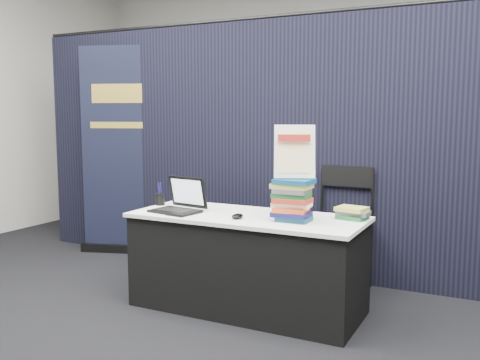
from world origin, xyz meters
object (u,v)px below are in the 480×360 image
display_table (247,262)px  book_stack_short (353,213)px  book_stack_tall (292,200)px  info_sign (294,152)px  pullup_banner (122,163)px  stacking_chair (340,223)px  laptop (178,204)px

display_table → book_stack_short: book_stack_short is taller
display_table → book_stack_tall: book_stack_tall is taller
book_stack_short → display_table: bearing=-164.7°
book_stack_tall → book_stack_short: book_stack_tall is taller
book_stack_short → info_sign: info_sign is taller
pullup_banner → stacking_chair: pullup_banner is taller
display_table → book_stack_tall: size_ratio=5.82×
laptop → stacking_chair: 1.42m
book_stack_tall → pullup_banner: 2.59m
display_table → pullup_banner: size_ratio=0.80×
laptop → info_sign: bearing=13.7°
stacking_chair → pullup_banner: bearing=177.5°
pullup_banner → stacking_chair: size_ratio=2.11×
book_stack_tall → info_sign: bearing=90.0°
display_table → pullup_banner: bearing=154.4°
laptop → pullup_banner: 1.79m
laptop → pullup_banner: size_ratio=0.18×
book_stack_tall → pullup_banner: size_ratio=0.14×
info_sign → pullup_banner: size_ratio=0.18×
book_stack_short → info_sign: size_ratio=0.58×
laptop → book_stack_short: (1.32, 0.33, -0.02)m
book_stack_short → stacking_chair: stacking_chair is taller
book_stack_tall → book_stack_short: (0.37, 0.28, -0.11)m
laptop → book_stack_short: size_ratio=1.72×
pullup_banner → stacking_chair: (2.49, -0.15, -0.41)m
display_table → book_stack_short: (0.77, 0.21, 0.42)m
info_sign → book_stack_short: bearing=11.2°
display_table → pullup_banner: 2.28m
laptop → book_stack_tall: book_stack_tall is taller
display_table → book_stack_short: bearing=15.3°
pullup_banner → laptop: bearing=-55.2°
pullup_banner → stacking_chair: 2.52m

